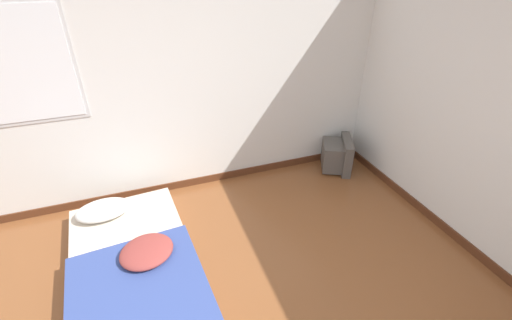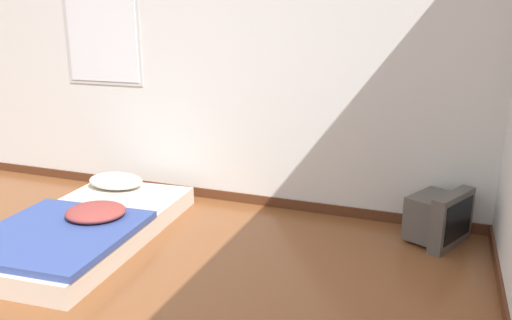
% 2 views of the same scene
% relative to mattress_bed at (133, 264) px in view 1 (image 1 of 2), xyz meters
% --- Properties ---
extents(wall_back, '(7.48, 0.08, 2.60)m').
position_rel_mattress_bed_xyz_m(wall_back, '(0.44, 1.21, 1.18)').
color(wall_back, white).
rests_on(wall_back, ground_plane).
extents(mattress_bed, '(1.16, 1.96, 0.30)m').
position_rel_mattress_bed_xyz_m(mattress_bed, '(0.00, 0.00, 0.00)').
color(mattress_bed, beige).
rests_on(mattress_bed, ground_plane).
extents(crt_tv, '(0.51, 0.56, 0.42)m').
position_rel_mattress_bed_xyz_m(crt_tv, '(2.59, 0.91, 0.09)').
color(crt_tv, '#56514C').
rests_on(crt_tv, ground_plane).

